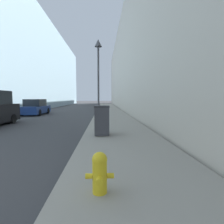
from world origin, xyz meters
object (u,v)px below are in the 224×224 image
fire_hydrant (100,172)px  trash_bin (102,120)px  lamppost (98,65)px  parked_sedan_near (35,108)px

fire_hydrant → trash_bin: trash_bin is taller
trash_bin → lamppost: (-0.27, 3.99, 3.10)m
fire_hydrant → trash_bin: size_ratio=0.55×
fire_hydrant → lamppost: bearing=91.8°
parked_sedan_near → trash_bin: bearing=-57.4°
trash_bin → parked_sedan_near: bearing=122.6°
trash_bin → parked_sedan_near: 13.32m
fire_hydrant → lamppost: lamppost is taller
lamppost → fire_hydrant: bearing=-88.2°
parked_sedan_near → lamppost: bearing=-46.4°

